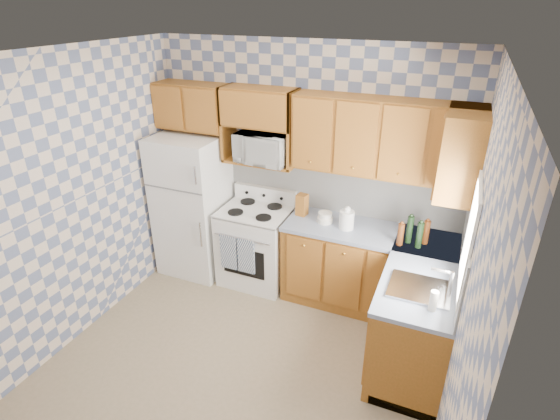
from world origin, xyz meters
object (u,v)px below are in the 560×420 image
object	(u,v)px
refrigerator	(193,205)
microwave	(264,148)
electric_kettle	(347,220)
stove_body	(256,246)

from	to	relation	value
refrigerator	microwave	bearing A→B (deg)	10.09
refrigerator	electric_kettle	xyz separation A→B (m)	(1.85, -0.00, 0.18)
stove_body	microwave	world-z (taller)	microwave
microwave	stove_body	bearing A→B (deg)	-110.98
electric_kettle	refrigerator	bearing A→B (deg)	179.85
stove_body	microwave	bearing A→B (deg)	65.73
refrigerator	microwave	world-z (taller)	microwave
microwave	refrigerator	bearing A→B (deg)	-166.62
microwave	electric_kettle	bearing A→B (deg)	-5.82
refrigerator	electric_kettle	distance (m)	1.86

